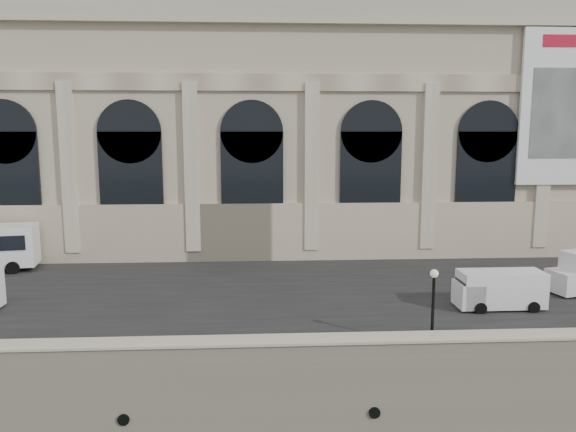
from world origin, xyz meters
name	(u,v)px	position (x,y,z in m)	size (l,w,h in m)	color
quay	(290,260)	(0.00, 35.00, 3.00)	(160.00, 70.00, 6.00)	#7A715D
street	(308,285)	(0.00, 14.00, 6.03)	(160.00, 24.00, 0.06)	#2D2D2D
parapet	(333,349)	(0.00, 0.60, 6.62)	(160.00, 1.40, 1.21)	#7A715D
museum	(232,103)	(-5.98, 30.86, 19.72)	(69.00, 18.70, 29.10)	#BCAF91
van_c	(496,290)	(11.29, 8.11, 7.23)	(5.43, 2.29, 2.41)	white
lamp_right	(433,310)	(5.31, 1.92, 8.09)	(0.43, 0.43, 4.19)	black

